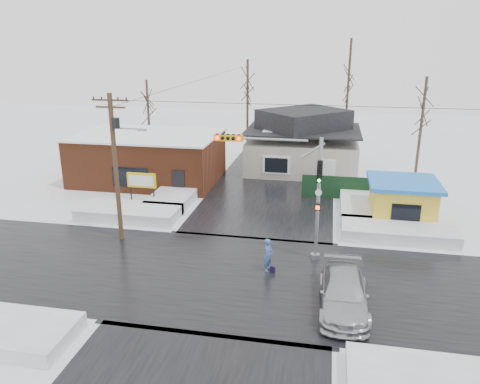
% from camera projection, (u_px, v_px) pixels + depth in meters
% --- Properties ---
extents(ground, '(120.00, 120.00, 0.00)m').
position_uv_depth(ground, '(236.00, 277.00, 24.56)').
color(ground, white).
rests_on(ground, ground).
extents(road_ns, '(10.00, 120.00, 0.02)m').
position_uv_depth(road_ns, '(236.00, 277.00, 24.56)').
color(road_ns, black).
rests_on(road_ns, ground).
extents(road_ew, '(120.00, 10.00, 0.02)m').
position_uv_depth(road_ew, '(236.00, 277.00, 24.56)').
color(road_ew, black).
rests_on(road_ew, ground).
extents(snowbank_nw, '(7.00, 3.00, 0.80)m').
position_uv_depth(snowbank_nw, '(129.00, 212.00, 32.59)').
color(snowbank_nw, white).
rests_on(snowbank_nw, ground).
extents(snowbank_ne, '(7.00, 3.00, 0.80)m').
position_uv_depth(snowbank_ne, '(398.00, 232.00, 29.35)').
color(snowbank_ne, white).
rests_on(snowbank_ne, ground).
extents(snowbank_nside_w, '(3.00, 8.00, 0.80)m').
position_uv_depth(snowbank_nside_w, '(179.00, 192.00, 36.89)').
color(snowbank_nside_w, white).
rests_on(snowbank_nside_w, ground).
extents(snowbank_nside_e, '(3.00, 8.00, 0.80)m').
position_uv_depth(snowbank_nside_e, '(361.00, 203.00, 34.38)').
color(snowbank_nside_e, white).
rests_on(snowbank_nside_e, ground).
extents(traffic_signal, '(6.05, 0.68, 7.00)m').
position_uv_depth(traffic_signal, '(290.00, 181.00, 25.48)').
color(traffic_signal, gray).
rests_on(traffic_signal, ground).
extents(utility_pole, '(3.15, 0.44, 9.00)m').
position_uv_depth(utility_pole, '(116.00, 160.00, 27.66)').
color(utility_pole, '#382619').
rests_on(utility_pole, ground).
extents(brick_building, '(12.20, 8.20, 4.12)m').
position_uv_depth(brick_building, '(149.00, 157.00, 40.81)').
color(brick_building, brown).
rests_on(brick_building, ground).
extents(marquee_sign, '(2.20, 0.21, 2.55)m').
position_uv_depth(marquee_sign, '(142.00, 181.00, 34.44)').
color(marquee_sign, black).
rests_on(marquee_sign, ground).
extents(house, '(10.40, 8.40, 5.76)m').
position_uv_depth(house, '(303.00, 143.00, 43.91)').
color(house, '#B5B1A4').
rests_on(house, ground).
extents(kiosk, '(4.60, 4.60, 2.88)m').
position_uv_depth(kiosk, '(402.00, 201.00, 31.73)').
color(kiosk, yellow).
rests_on(kiosk, ground).
extents(fence, '(8.00, 0.12, 1.80)m').
position_uv_depth(fence, '(354.00, 188.00, 36.18)').
color(fence, black).
rests_on(fence, ground).
extents(tree_far_left, '(3.00, 3.00, 10.00)m').
position_uv_depth(tree_far_left, '(248.00, 80.00, 47.05)').
color(tree_far_left, '#332821').
rests_on(tree_far_left, ground).
extents(tree_far_mid, '(3.00, 3.00, 12.00)m').
position_uv_depth(tree_far_mid, '(350.00, 64.00, 46.63)').
color(tree_far_mid, '#332821').
rests_on(tree_far_mid, ground).
extents(tree_far_right, '(3.00, 3.00, 9.00)m').
position_uv_depth(tree_far_right, '(424.00, 99.00, 38.83)').
color(tree_far_right, '#332821').
rests_on(tree_far_right, ground).
extents(tree_far_west, '(3.00, 3.00, 8.00)m').
position_uv_depth(tree_far_west, '(147.00, 96.00, 47.48)').
color(tree_far_west, '#332821').
rests_on(tree_far_west, ground).
extents(pedestrian, '(0.59, 0.76, 1.84)m').
position_uv_depth(pedestrian, '(268.00, 255.00, 24.98)').
color(pedestrian, '#3D59AA').
rests_on(pedestrian, ground).
extents(car, '(2.30, 5.43, 1.56)m').
position_uv_depth(car, '(344.00, 294.00, 21.47)').
color(car, '#B0B2B7').
rests_on(car, ground).
extents(shopping_bag, '(0.30, 0.17, 0.35)m').
position_uv_depth(shopping_bag, '(272.00, 270.00, 24.98)').
color(shopping_bag, black).
rests_on(shopping_bag, ground).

